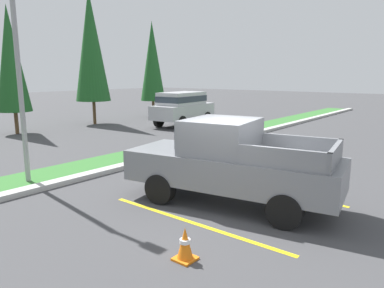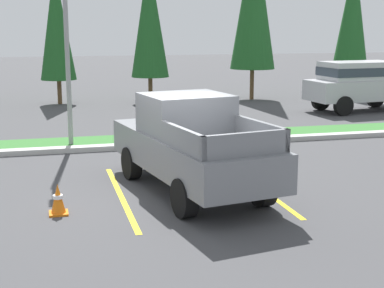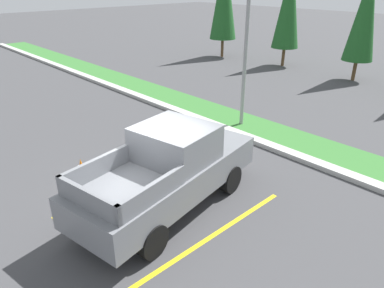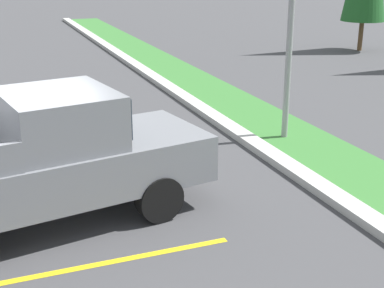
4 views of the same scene
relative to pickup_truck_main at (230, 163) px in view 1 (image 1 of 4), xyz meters
name	(u,v)px [view 1 (image 1 of 4)]	position (x,y,z in m)	size (l,w,h in m)	color
ground_plane	(231,210)	(-0.41, -0.31, -1.04)	(120.00, 120.00, 0.00)	#424244
parking_line_near	(192,222)	(-1.54, -0.05, -1.04)	(0.12, 4.80, 0.01)	yellow
parking_line_far	(261,188)	(1.56, -0.05, -1.04)	(0.12, 4.80, 0.01)	yellow
curb_strip	(100,172)	(-0.41, 4.69, -0.97)	(56.00, 0.40, 0.15)	#B2B2AD
grass_median	(80,168)	(-0.41, 5.79, -1.01)	(56.00, 1.80, 0.06)	#387533
pickup_truck_main	(230,163)	(0.00, 0.00, 0.00)	(2.78, 5.47, 2.10)	black
suv_distant	(183,106)	(9.90, 9.91, 0.20)	(4.74, 2.26, 2.10)	black
street_light	(21,60)	(-2.31, 5.42, 2.53)	(0.24, 1.49, 6.07)	gray
cypress_tree_right_inner	(11,59)	(1.84, 14.92, 2.93)	(1.75, 1.75, 6.75)	brown
cypress_tree_rightmost	(91,46)	(6.91, 14.91, 3.89)	(2.18, 2.18, 8.37)	brown
cypress_tree_far_right	(152,62)	(12.06, 14.66, 3.08)	(1.82, 1.82, 6.99)	brown
traffic_cone	(185,244)	(-2.86, -0.95, -0.75)	(0.36, 0.36, 0.60)	orange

